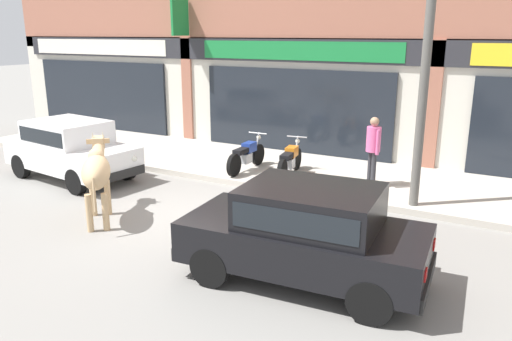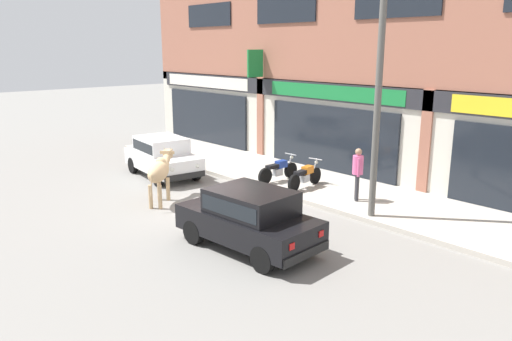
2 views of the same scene
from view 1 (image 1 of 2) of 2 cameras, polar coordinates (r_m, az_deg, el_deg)
The scene contains 9 objects.
ground_plane at distance 10.25m, azimuth -9.10°, elevation -4.98°, with size 90.00×90.00×0.00m, color gray.
sidewalk at distance 13.40m, azimuth 1.25°, elevation 0.46°, with size 19.00×3.50×0.14m, color #B7AFA3.
cow at distance 9.97m, azimuth -17.77°, elevation -0.07°, with size 1.61×1.73×1.61m.
car_0 at distance 13.21m, azimuth -20.46°, elevation 2.55°, with size 3.75×2.02×1.46m.
car_1 at distance 7.28m, azimuth 5.74°, elevation -6.72°, with size 3.70×1.85×1.46m.
motorcycle_0 at distance 12.69m, azimuth -1.09°, elevation 1.73°, with size 0.52×1.81×0.88m.
motorcycle_1 at distance 12.22m, azimuth 3.89°, elevation 1.16°, with size 0.54×1.80×0.88m.
pedestrian at distance 11.52m, azimuth 13.25°, elevation 2.94°, with size 0.36×0.39×1.60m.
utility_pole at distance 10.19m, azimuth 19.00°, elevation 13.36°, with size 0.18×0.18×6.34m, color #595651.
Camera 1 is at (5.99, -7.52, 3.56)m, focal length 35.00 mm.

